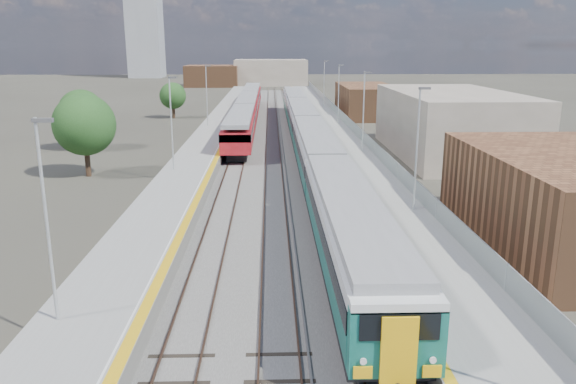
{
  "coord_description": "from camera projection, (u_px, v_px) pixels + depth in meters",
  "views": [
    {
      "loc": [
        -2.24,
        -11.2,
        10.87
      ],
      "look_at": [
        -1.21,
        21.89,
        2.2
      ],
      "focal_mm": 35.0,
      "sensor_mm": 36.0,
      "label": 1
    }
  ],
  "objects": [
    {
      "name": "tree_b",
      "position": [
        81.0,
        112.0,
        59.2
      ],
      "size": [
        4.73,
        4.73,
        6.41
      ],
      "color": "#382619",
      "rests_on": "ground"
    },
    {
      "name": "platform_left",
      "position": [
        211.0,
        139.0,
        63.99
      ],
      "size": [
        4.3,
        155.0,
        8.52
      ],
      "color": "slate",
      "rests_on": "ground"
    },
    {
      "name": "tree_d",
      "position": [
        454.0,
        100.0,
        77.61
      ],
      "size": [
        4.14,
        4.14,
        5.61
      ],
      "color": "#382619",
      "rests_on": "ground"
    },
    {
      "name": "tracks",
      "position": [
        276.0,
        140.0,
        65.95
      ],
      "size": [
        8.96,
        160.0,
        0.17
      ],
      "color": "#4C3323",
      "rests_on": "ground"
    },
    {
      "name": "ground",
      "position": [
        291.0,
        147.0,
        61.99
      ],
      "size": [
        320.0,
        320.0,
        0.0
      ],
      "primitive_type": "plane",
      "color": "#47443A",
      "rests_on": "ground"
    },
    {
      "name": "ballast_bed",
      "position": [
        271.0,
        143.0,
        64.33
      ],
      "size": [
        10.5,
        155.0,
        0.06
      ],
      "primitive_type": "cube",
      "color": "#565451",
      "rests_on": "ground"
    },
    {
      "name": "green_train",
      "position": [
        307.0,
        132.0,
        56.96
      ],
      "size": [
        3.0,
        83.56,
        3.31
      ],
      "color": "black",
      "rests_on": "ground"
    },
    {
      "name": "platform_right",
      "position": [
        336.0,
        138.0,
        64.43
      ],
      "size": [
        4.7,
        155.0,
        8.52
      ],
      "color": "slate",
      "rests_on": "ground"
    },
    {
      "name": "tree_a",
      "position": [
        84.0,
        125.0,
        46.97
      ],
      "size": [
        5.19,
        5.19,
        7.03
      ],
      "color": "#382619",
      "rests_on": "ground"
    },
    {
      "name": "tree_c",
      "position": [
        173.0,
        96.0,
        85.39
      ],
      "size": [
        4.01,
        4.01,
        5.44
      ],
      "color": "#382619",
      "rests_on": "ground"
    },
    {
      "name": "buildings",
      "position": [
        208.0,
        46.0,
        144.39
      ],
      "size": [
        72.0,
        185.5,
        40.0
      ],
      "color": "brown",
      "rests_on": "ground"
    },
    {
      "name": "red_train",
      "position": [
        248.0,
        108.0,
        80.01
      ],
      "size": [
        2.94,
        59.68,
        3.72
      ],
      "color": "black",
      "rests_on": "ground"
    }
  ]
}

